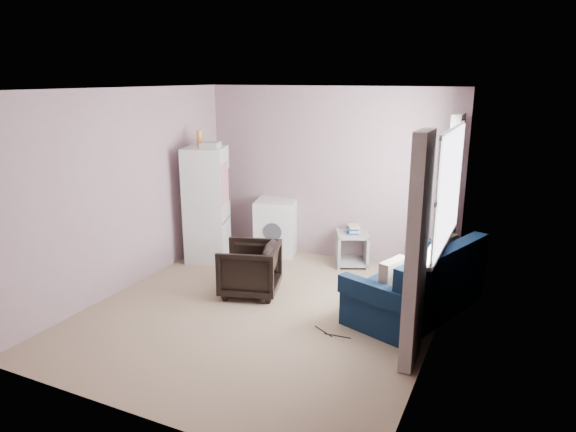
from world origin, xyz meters
name	(u,v)px	position (x,y,z in m)	size (l,w,h in m)	color
room	(263,206)	(0.02, 0.01, 1.25)	(3.84, 4.24, 2.54)	#91795E
armchair	(250,266)	(-0.38, 0.39, 0.36)	(0.69, 0.65, 0.71)	black
fridge	(207,204)	(-1.54, 1.22, 0.84)	(0.73, 0.73, 1.89)	silver
washing_machine	(276,226)	(-0.75, 1.90, 0.44)	(0.72, 0.72, 0.84)	silver
side_table	(352,246)	(0.46, 1.88, 0.28)	(0.58, 0.58, 0.60)	gray
sofa	(420,288)	(1.64, 0.75, 0.30)	(1.39, 2.01, 0.82)	#0B1C32
window_dressing	(438,222)	(1.78, 0.70, 1.11)	(0.17, 2.62, 2.18)	white
floor_cables	(330,333)	(0.91, -0.18, 0.01)	(0.44, 0.16, 0.01)	black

